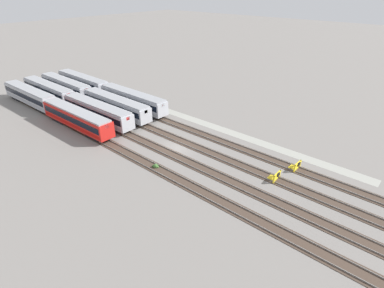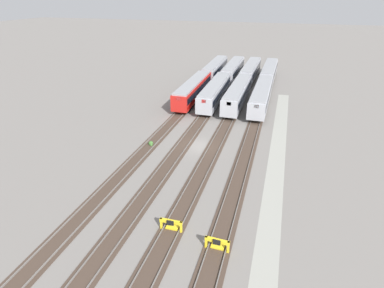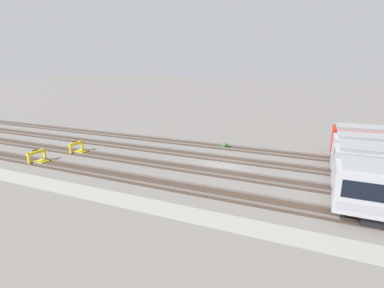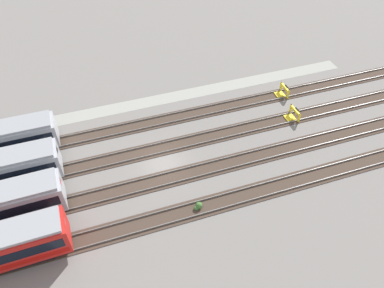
% 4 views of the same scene
% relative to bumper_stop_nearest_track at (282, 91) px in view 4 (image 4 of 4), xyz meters
% --- Properties ---
extents(ground_plane, '(400.00, 400.00, 0.00)m').
position_rel_bumper_stop_nearest_track_xyz_m(ground_plane, '(16.99, 6.41, -0.51)').
color(ground_plane, gray).
extents(service_walkway, '(54.00, 2.00, 0.01)m').
position_rel_bumper_stop_nearest_track_xyz_m(service_walkway, '(16.99, -3.84, -0.51)').
color(service_walkway, '#9E9E93').
rests_on(service_walkway, ground).
extents(rail_track_nearest, '(90.00, 2.23, 0.21)m').
position_rel_bumper_stop_nearest_track_xyz_m(rail_track_nearest, '(16.99, 0.01, -0.47)').
color(rail_track_nearest, '#47382D').
rests_on(rail_track_nearest, ground).
extents(rail_track_near_inner, '(90.00, 2.24, 0.21)m').
position_rel_bumper_stop_nearest_track_xyz_m(rail_track_near_inner, '(16.99, 4.28, -0.47)').
color(rail_track_near_inner, '#47382D').
rests_on(rail_track_near_inner, ground).
extents(rail_track_middle, '(90.00, 2.24, 0.21)m').
position_rel_bumper_stop_nearest_track_xyz_m(rail_track_middle, '(16.99, 8.55, -0.47)').
color(rail_track_middle, '#47382D').
rests_on(rail_track_middle, ground).
extents(rail_track_far_inner, '(90.00, 2.23, 0.21)m').
position_rel_bumper_stop_nearest_track_xyz_m(rail_track_far_inner, '(16.99, 12.82, -0.47)').
color(rail_track_far_inner, '#47382D').
rests_on(rail_track_far_inner, ground).
extents(bumper_stop_nearest_track, '(1.36, 2.00, 1.22)m').
position_rel_bumper_stop_nearest_track_xyz_m(bumper_stop_nearest_track, '(0.00, 0.00, 0.00)').
color(bumper_stop_nearest_track, yellow).
rests_on(bumper_stop_nearest_track, ground).
extents(bumper_stop_near_inner_track, '(1.36, 2.01, 1.22)m').
position_rel_bumper_stop_nearest_track_xyz_m(bumper_stop_near_inner_track, '(1.00, 4.28, 0.00)').
color(bumper_stop_near_inner_track, yellow).
rests_on(bumper_stop_near_inner_track, ground).
extents(weed_clump, '(0.92, 0.70, 0.64)m').
position_rel_bumper_stop_nearest_track_xyz_m(weed_clump, '(15.37, 12.71, -0.27)').
color(weed_clump, '#427033').
rests_on(weed_clump, ground).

